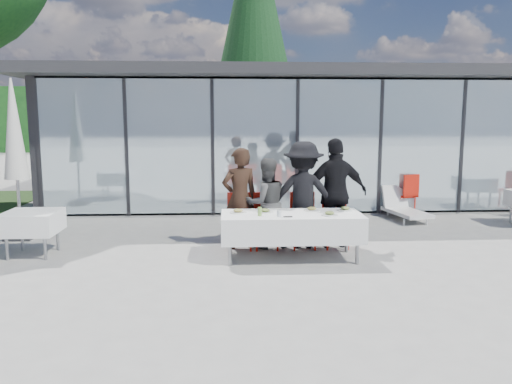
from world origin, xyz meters
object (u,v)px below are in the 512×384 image
plate_a (238,211)px  diner_chair_b (266,218)px  plate_b (265,211)px  spare_table_left (32,223)px  dining_table (291,226)px  diner_d (336,193)px  juice_bottle (260,212)px  diner_c (303,195)px  diner_chair_d (335,217)px  diner_b (266,203)px  conifer_tree (254,24)px  plate_c (312,209)px  market_umbrella (14,138)px  folded_eyeglasses (288,217)px  diner_chair_a (240,218)px  spare_chair_b (408,192)px  plate_d (345,209)px  plate_extra (330,214)px  diner_chair_c (303,217)px  lounger (403,208)px  diner_a (240,198)px

plate_a → diner_chair_b: bearing=52.4°
plate_b → spare_table_left: size_ratio=0.31×
dining_table → diner_d: size_ratio=1.17×
juice_bottle → diner_chair_b: bearing=79.5°
dining_table → diner_c: size_ratio=1.21×
diner_chair_d → plate_a: diner_chair_d is taller
plate_a → plate_b: (0.44, 0.01, 0.00)m
diner_c → plate_a: bearing=37.6°
diner_b → conifer_tree: conifer_tree is taller
plate_c → market_umbrella: bearing=164.9°
diner_c → plate_c: 0.56m
diner_b → plate_b: size_ratio=5.89×
diner_b → folded_eyeglasses: size_ratio=11.33×
diner_d → diner_c: bearing=-6.0°
plate_b → plate_a: bearing=-179.0°
diner_chair_a → diner_c: diner_c is taller
plate_a → conifer_tree: 13.55m
diner_c → spare_table_left: bearing=11.7°
dining_table → spare_chair_b: bearing=48.1°
juice_bottle → spare_chair_b: bearing=45.1°
plate_d → market_umbrella: bearing=166.3°
diner_d → plate_c: (-0.51, -0.53, -0.19)m
plate_extra → spare_chair_b: spare_chair_b is taller
diner_chair_c → diner_chair_b: bearing=180.0°
diner_b → juice_bottle: size_ratio=11.30×
folded_eyeglasses → lounger: folded_eyeglasses is taller
diner_chair_b → conifer_tree: bearing=88.1°
diner_chair_a → diner_b: 0.53m
diner_chair_b → plate_extra: 1.35m
diner_b → plate_a: 0.83m
plate_b → diner_chair_a: bearing=121.6°
juice_bottle → folded_eyeglasses: juice_bottle is taller
diner_chair_a → diner_chair_b: bearing=0.0°
diner_d → spare_table_left: bearing=-2.8°
plate_b → plate_c: 0.79m
dining_table → diner_chair_c: (0.30, 0.75, -0.00)m
plate_d → spare_table_left: bearing=177.4°
diner_chair_b → plate_d: 1.41m
diner_chair_b → market_umbrella: (-4.62, 0.91, 1.37)m
plate_d → folded_eyeglasses: plate_d is taller
plate_d → plate_a: bearing=-175.9°
diner_chair_b → spare_chair_b: same height
plate_b → diner_c: bearing=42.2°
lounger → diner_chair_a: bearing=-147.7°
juice_bottle → spare_chair_b: (3.74, 3.76, -0.28)m
diner_chair_a → diner_chair_d: 1.69m
dining_table → folded_eyeglasses: (-0.09, -0.30, 0.22)m
juice_bottle → spare_table_left: bearing=170.5°
diner_b → lounger: diner_b is taller
diner_a → spare_table_left: (-3.47, -0.29, -0.33)m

